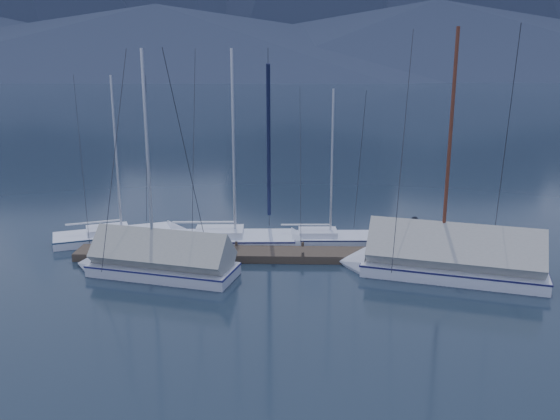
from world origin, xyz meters
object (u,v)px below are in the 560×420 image
Objects in this scene: sailboat_open_right at (339,240)px; sailboat_covered_near at (437,262)px; sailboat_open_mid at (246,241)px; sailboat_open_left at (132,235)px; person at (414,235)px; sailboat_covered_far at (151,263)px.

sailboat_open_right is 0.74× the size of sailboat_covered_near.
sailboat_open_mid is 4.41m from sailboat_open_right.
sailboat_open_left is 13.51m from person.
sailboat_covered_far is at bearing -132.11° from sailboat_open_mid.
sailboat_open_right is 4.85× the size of person.
sailboat_covered_near is at bearing 1.49° from sailboat_covered_far.
sailboat_covered_near is 6.57× the size of person.
sailboat_open_left is 5.78m from sailboat_open_mid.
sailboat_covered_far is 5.99× the size of person.
sailboat_open_right is 0.81× the size of sailboat_covered_far.
sailboat_open_left is at bearing 171.33° from sailboat_open_mid.
sailboat_covered_far is (-11.66, -0.30, -0.06)m from sailboat_covered_near.
sailboat_covered_far reaches higher than sailboat_open_right.
sailboat_open_mid is 1.24× the size of sailboat_open_right.
sailboat_open_mid is at bearing 155.64° from sailboat_covered_near.
sailboat_open_left is at bearing 113.83° from sailboat_covered_far.
sailboat_open_left is 10.12m from sailboat_open_right.
sailboat_covered_near reaches higher than sailboat_open_right.
sailboat_open_right is at bearing -2.47° from sailboat_open_left.
sailboat_covered_near is at bearing -169.51° from person.
sailboat_open_right is at bearing 42.46° from person.
person is at bearing -12.13° from sailboat_open_left.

